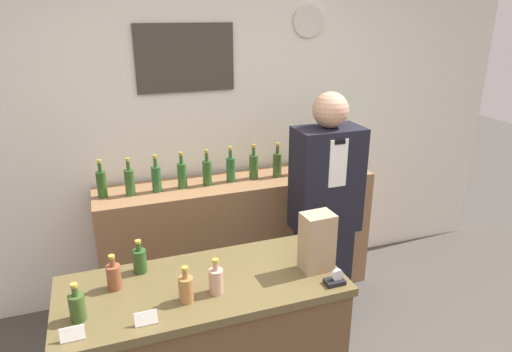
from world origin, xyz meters
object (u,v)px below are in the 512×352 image
Objects in this scene: paper_bag at (317,242)px; tape_dispenser at (335,279)px; shopkeeper at (324,220)px; potted_plant at (346,147)px.

paper_bag is 3.20× the size of tape_dispenser.
tape_dispenser is at bearing -115.16° from shopkeeper.
shopkeeper is 5.80× the size of paper_bag.
shopkeeper is at bearing -129.86° from potted_plant.
shopkeeper is 0.85m from paper_bag.
potted_plant is at bearing 58.28° from tape_dispenser.
potted_plant is 1.17× the size of paper_bag.
tape_dispenser is (-0.39, -0.84, 0.14)m from shopkeeper.
paper_bag is 0.19m from tape_dispenser.
potted_plant reaches higher than tape_dispenser.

